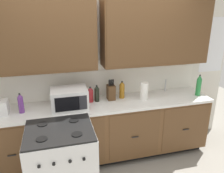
{
  "coord_description": "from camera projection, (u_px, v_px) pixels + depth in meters",
  "views": [
    {
      "loc": [
        -0.62,
        -2.6,
        2.23
      ],
      "look_at": [
        0.14,
        0.27,
        1.17
      ],
      "focal_mm": 36.16,
      "sensor_mm": 36.0,
      "label": 1
    }
  ],
  "objects": [
    {
      "name": "stove_range",
      "position": [
        62.0,
        164.0,
        2.66
      ],
      "size": [
        0.76,
        0.68,
        0.95
      ],
      "color": "white",
      "rests_on": "ground_plane"
    },
    {
      "name": "counter_run",
      "position": [
        102.0,
        130.0,
        3.38
      ],
      "size": [
        3.28,
        0.64,
        0.92
      ],
      "color": "black",
      "rests_on": "ground_plane"
    },
    {
      "name": "bottle_dark",
      "position": [
        97.0,
        93.0,
        3.26
      ],
      "size": [
        0.07,
        0.07,
        0.25
      ],
      "color": "black",
      "rests_on": "counter_run"
    },
    {
      "name": "microwave",
      "position": [
        69.0,
        99.0,
        3.03
      ],
      "size": [
        0.48,
        0.37,
        0.28
      ],
      "color": "white",
      "rests_on": "counter_run"
    },
    {
      "name": "bottle_red",
      "position": [
        90.0,
        95.0,
        3.24
      ],
      "size": [
        0.08,
        0.08,
        0.23
      ],
      "color": "maroon",
      "rests_on": "counter_run"
    },
    {
      "name": "wall_unit",
      "position": [
        98.0,
        49.0,
        3.16
      ],
      "size": [
        4.45,
        0.4,
        2.49
      ],
      "color": "silver",
      "rests_on": "ground_plane"
    },
    {
      "name": "bottle_violet",
      "position": [
        21.0,
        103.0,
        2.9
      ],
      "size": [
        0.07,
        0.07,
        0.27
      ],
      "color": "#663384",
      "rests_on": "counter_run"
    },
    {
      "name": "ground_plane",
      "position": [
        107.0,
        169.0,
        3.27
      ],
      "size": [
        8.13,
        8.13,
        0.0
      ],
      "primitive_type": "plane",
      "color": "gray"
    },
    {
      "name": "bottle_green",
      "position": [
        199.0,
        85.0,
        3.47
      ],
      "size": [
        0.07,
        0.07,
        0.33
      ],
      "color": "#237A38",
      "rests_on": "counter_run"
    },
    {
      "name": "sink_faucet",
      "position": [
        165.0,
        85.0,
        3.66
      ],
      "size": [
        0.02,
        0.02,
        0.2
      ],
      "primitive_type": "cylinder",
      "color": "#B2B5BA",
      "rests_on": "counter_run"
    },
    {
      "name": "paper_towel_roll",
      "position": [
        144.0,
        91.0,
        3.32
      ],
      "size": [
        0.12,
        0.12,
        0.26
      ],
      "primitive_type": "cylinder",
      "color": "white",
      "rests_on": "counter_run"
    },
    {
      "name": "bottle_amber",
      "position": [
        122.0,
        90.0,
        3.38
      ],
      "size": [
        0.08,
        0.08,
        0.26
      ],
      "color": "#9E6619",
      "rests_on": "counter_run"
    },
    {
      "name": "knife_block",
      "position": [
        111.0,
        92.0,
        3.33
      ],
      "size": [
        0.11,
        0.14,
        0.31
      ],
      "color": "#52361E",
      "rests_on": "counter_run"
    }
  ]
}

